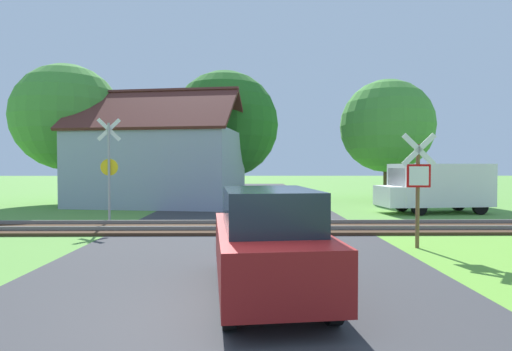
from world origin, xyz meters
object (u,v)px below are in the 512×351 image
object	(u,v)px
stop_sign_near	(418,182)
parked_car	(267,242)
house	(162,165)
tree_left	(68,118)
mail_truck	(436,186)
crossing_sign_far	(109,164)
tree_right	(387,126)
tree_center	(225,125)

from	to	relation	value
stop_sign_near	parked_car	size ratio (longest dim) A/B	0.72
house	tree_left	size ratio (longest dim) A/B	1.21
stop_sign_near	mail_truck	distance (m)	8.74
house	crossing_sign_far	bearing A→B (deg)	-84.46
stop_sign_near	crossing_sign_far	distance (m)	10.89
stop_sign_near	parked_car	world-z (taller)	stop_sign_near
house	tree_right	bearing A→B (deg)	19.24
house	tree_center	bearing A→B (deg)	58.16
house	tree_center	size ratio (longest dim) A/B	1.16
parked_car	mail_truck	bearing A→B (deg)	48.58
crossing_sign_far	tree_left	bearing A→B (deg)	113.00
mail_truck	parked_car	distance (m)	14.04
crossing_sign_far	tree_center	size ratio (longest dim) A/B	0.48
house	parked_car	size ratio (longest dim) A/B	2.33
stop_sign_near	house	xyz separation A→B (m)	(-9.32, 11.96, 0.46)
crossing_sign_far	house	world-z (taller)	house
house	parked_car	xyz separation A→B (m)	(5.25, -15.66, -1.29)
mail_truck	parked_car	world-z (taller)	mail_truck
tree_right	parked_car	world-z (taller)	tree_right
stop_sign_near	crossing_sign_far	xyz separation A→B (m)	(-9.73, 4.87, 0.50)
parked_car	tree_right	bearing A→B (deg)	59.90
tree_left	tree_right	bearing A→B (deg)	4.34
crossing_sign_far	parked_car	xyz separation A→B (m)	(5.65, -8.58, -1.33)
tree_center	parked_car	xyz separation A→B (m)	(1.96, -19.50, -3.93)
house	tree_left	bearing A→B (deg)	178.39
tree_center	stop_sign_near	bearing A→B (deg)	-69.09
crossing_sign_far	tree_right	size ratio (longest dim) A/B	0.53
house	tree_right	distance (m)	13.86
tree_center	house	bearing A→B (deg)	-130.62
house	parked_car	bearing A→B (deg)	-62.70
crossing_sign_far	parked_car	distance (m)	10.36
crossing_sign_far	tree_right	xyz separation A→B (m)	(13.82, 9.56, 2.39)
tree_right	parked_car	size ratio (longest dim) A/B	1.80
crossing_sign_far	tree_left	world-z (taller)	tree_left
tree_center	parked_car	size ratio (longest dim) A/B	2.00
stop_sign_near	tree_left	world-z (taller)	tree_left
mail_truck	crossing_sign_far	bearing A→B (deg)	95.54
stop_sign_near	tree_center	bearing A→B (deg)	-63.52
mail_truck	parked_car	bearing A→B (deg)	138.36
stop_sign_near	crossing_sign_far	bearing A→B (deg)	-21.04
tree_center	tree_right	bearing A→B (deg)	-7.64
house	tree_left	xyz separation A→B (m)	(-5.63, 1.03, 2.76)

